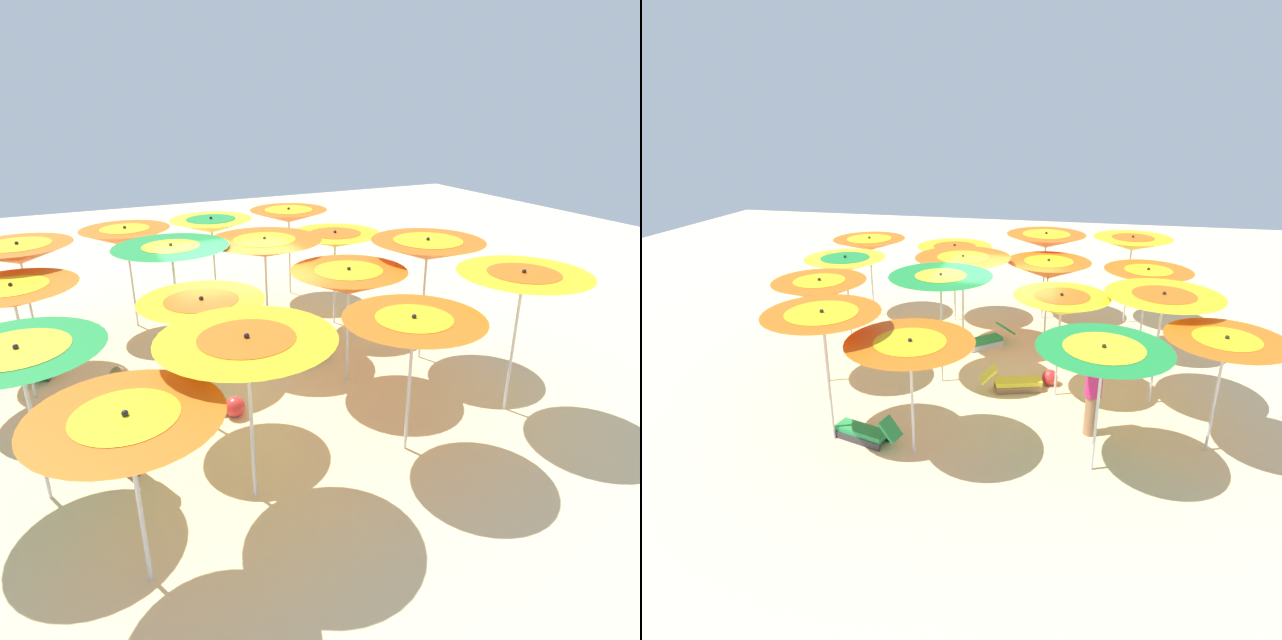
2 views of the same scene
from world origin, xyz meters
The scene contains 22 objects.
ground centered at (0.00, 0.00, -0.02)m, with size 38.23×38.23×0.04m, color beige.
beach_umbrella_0 centered at (2.71, 4.13, 2.14)m, with size 2.01×2.01×2.36m.
beach_umbrella_1 centered at (0.58, 3.91, 2.12)m, with size 1.97×1.97×2.35m.
beach_umbrella_2 centered at (-1.45, 3.57, 2.13)m, with size 1.94×1.94×2.38m.
beach_umbrella_3 centered at (-3.52, 2.48, 2.26)m, with size 1.98×1.98×2.51m.
beach_umbrella_4 centered at (2.80, 1.68, 2.03)m, with size 2.04×2.04×2.24m.
beach_umbrella_5 centered at (0.88, 1.03, 2.21)m, with size 2.29×2.29×2.45m.
beach_umbrella_6 centered at (-0.94, 1.10, 2.29)m, with size 2.16×2.16×2.50m.
beach_umbrella_7 centered at (-3.64, 0.93, 1.93)m, with size 2.12×2.12×2.17m.
beach_umbrella_8 centered at (3.53, -0.76, 2.29)m, with size 2.18×2.18×2.54m.
beach_umbrella_9 centered at (1.71, -0.95, 1.97)m, with size 2.08×2.08×2.25m.
beach_umbrella_10 centered at (-1.03, -1.37, 2.01)m, with size 1.90×1.90×2.27m.
beach_umbrella_11 centered at (-3.46, -2.09, 2.02)m, with size 2.08×2.08×2.28m.
beach_umbrella_12 centered at (3.66, -3.07, 2.29)m, with size 2.08×2.08×2.52m.
beach_umbrella_13 centered at (1.46, -3.27, 2.00)m, with size 2.02×2.02×2.22m.
beach_umbrella_14 centered at (-0.97, -3.27, 2.19)m, with size 2.20×2.20×2.40m.
beach_umbrella_15 centered at (-2.49, -4.06, 1.95)m, with size 1.96×1.96×2.20m.
lounger_0 centered at (1.16, 0.45, 0.20)m, with size 1.16×1.26×0.54m.
lounger_1 centered at (-3.48, 1.88, 0.20)m, with size 0.67×1.34×0.58m.
lounger_2 centered at (-1.01, -0.49, 0.20)m, with size 0.73×1.36×0.57m.
beachgoer_0 centered at (-2.38, -2.07, 0.90)m, with size 0.30×0.30×1.71m.
beach_ball centered at (-0.59, -1.23, 0.17)m, with size 0.35×0.35×0.35m, color red.
Camera 2 is at (-11.02, -1.54, 5.46)m, focal length 29.49 mm.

